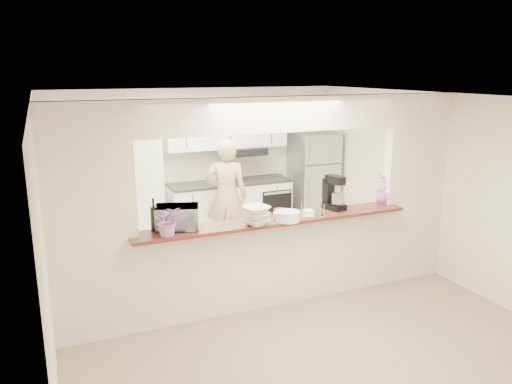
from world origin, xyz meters
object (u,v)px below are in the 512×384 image
toaster_oven (177,217)px  stand_mixer (333,194)px  person (227,196)px  refrigerator (313,179)px

toaster_oven → stand_mixer: 2.00m
stand_mixer → person: 2.05m
toaster_oven → stand_mixer: (2.00, 0.01, 0.06)m
stand_mixer → person: (-0.74, 1.88, -0.40)m
refrigerator → person: size_ratio=0.96×
stand_mixer → toaster_oven: bearing=-179.6°
refrigerator → person: person is taller
toaster_oven → stand_mixer: bearing=17.9°
toaster_oven → stand_mixer: size_ratio=1.08×
refrigerator → toaster_oven: refrigerator is taller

